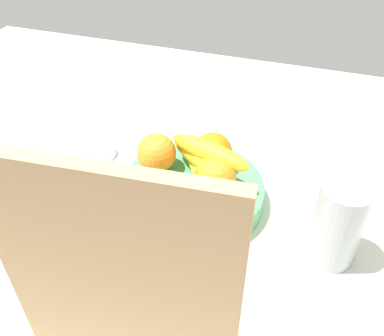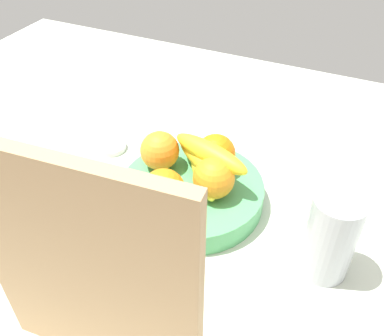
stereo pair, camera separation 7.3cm
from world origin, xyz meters
TOP-DOWN VIEW (x-y plane):
  - ground_plane at (0.00, 0.00)cm, footprint 180.00×140.00cm
  - fruit_bowl at (-2.93, -2.89)cm, footprint 27.91×27.91cm
  - orange_front_left at (-0.89, 4.69)cm, footprint 7.80×7.80cm
  - orange_front_right at (-7.70, -2.01)cm, footprint 7.80×7.80cm
  - orange_center at (-5.25, -8.97)cm, footprint 7.80×7.80cm
  - orange_back_left at (5.17, -5.26)cm, footprint 7.80×7.80cm
  - banana_bunch at (-4.53, -5.54)cm, footprint 18.37×16.23cm
  - cutting_board at (-5.06, 30.98)cm, footprint 28.06×3.88cm
  - thermos_tumbler at (-29.74, 2.72)cm, footprint 8.28×8.28cm
  - jar_lid at (21.35, -11.01)cm, footprint 6.86×6.86cm

SIDE VIEW (x-z plane):
  - ground_plane at x=0.00cm, z-range -3.00..0.00cm
  - jar_lid at x=21.35cm, z-range 0.00..1.25cm
  - fruit_bowl at x=-2.93cm, z-range 0.00..4.64cm
  - thermos_tumbler at x=-29.74cm, z-range 0.00..15.92cm
  - orange_front_left at x=-0.89cm, z-range 4.64..12.44cm
  - orange_front_right at x=-7.70cm, z-range 4.64..12.44cm
  - orange_center at x=-5.25cm, z-range 4.64..12.44cm
  - orange_back_left at x=5.17cm, z-range 4.64..12.44cm
  - banana_bunch at x=-4.53cm, z-range 4.64..13.04cm
  - cutting_board at x=-5.06cm, z-range 0.00..36.00cm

